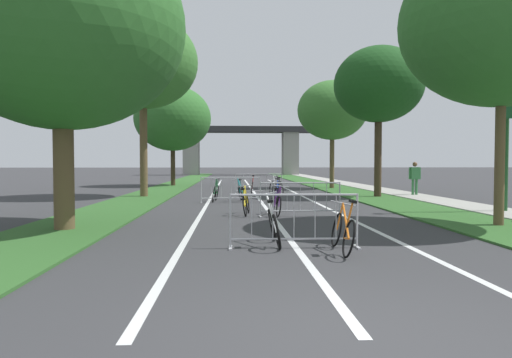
# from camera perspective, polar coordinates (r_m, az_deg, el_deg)

# --- Properties ---
(ground_plane) EXTENTS (300.00, 300.00, 0.00)m
(ground_plane) POSITION_cam_1_polar(r_m,az_deg,el_deg) (4.58, 13.56, -19.01)
(ground_plane) COLOR #333335
(grass_verge_left) EXTENTS (2.53, 68.16, 0.05)m
(grass_verge_left) POSITION_cam_1_polar(r_m,az_deg,el_deg) (32.28, -10.27, -0.85)
(grass_verge_left) COLOR #2D5B26
(grass_verge_left) RESTS_ON ground
(grass_verge_right) EXTENTS (2.53, 68.16, 0.05)m
(grass_verge_right) POSITION_cam_1_polar(r_m,az_deg,el_deg) (32.68, 8.47, -0.80)
(grass_verge_right) COLOR #2D5B26
(grass_verge_right) RESTS_ON ground
(sidewalk_path_right) EXTENTS (1.78, 68.16, 0.08)m
(sidewalk_path_right) POSITION_cam_1_polar(r_m,az_deg,el_deg) (33.18, 12.12, -0.76)
(sidewalk_path_right) COLOR #9E9B93
(sidewalk_path_right) RESTS_ON ground
(lane_stripe_center) EXTENTS (0.14, 39.43, 0.01)m
(lane_stripe_center) POSITION_cam_1_polar(r_m,az_deg,el_deg) (23.90, -0.08, -1.87)
(lane_stripe_center) COLOR silver
(lane_stripe_center) RESTS_ON ground
(lane_stripe_right_lane) EXTENTS (0.14, 39.43, 0.01)m
(lane_stripe_right_lane) POSITION_cam_1_polar(r_m,az_deg,el_deg) (24.12, 5.18, -1.85)
(lane_stripe_right_lane) COLOR silver
(lane_stripe_right_lane) RESTS_ON ground
(lane_stripe_left_lane) EXTENTS (0.14, 39.43, 0.01)m
(lane_stripe_left_lane) POSITION_cam_1_polar(r_m,az_deg,el_deg) (23.89, -5.39, -1.88)
(lane_stripe_left_lane) COLOR silver
(lane_stripe_left_lane) RESTS_ON ground
(overpass_bridge) EXTENTS (19.36, 2.89, 6.39)m
(overpass_bridge) POSITION_cam_1_polar(r_m,az_deg,el_deg) (60.49, -1.88, 4.48)
(overpass_bridge) COLOR #2D2D30
(overpass_bridge) RESTS_ON ground
(tree_left_oak_near) EXTENTS (5.84, 5.84, 7.39)m
(tree_left_oak_near) POSITION_cam_1_polar(r_m,az_deg,el_deg) (12.31, -23.12, 17.22)
(tree_left_oak_near) COLOR brown
(tree_left_oak_near) RESTS_ON ground
(tree_left_cypress_far) EXTENTS (5.16, 5.16, 8.58)m
(tree_left_cypress_far) POSITION_cam_1_polar(r_m,az_deg,el_deg) (22.77, -13.96, 13.97)
(tree_left_cypress_far) COLOR brown
(tree_left_cypress_far) RESTS_ON ground
(tree_left_pine_near) EXTENTS (5.34, 5.34, 7.01)m
(tree_left_pine_near) POSITION_cam_1_polar(r_m,az_deg,el_deg) (32.65, -10.37, 7.46)
(tree_left_pine_near) COLOR #3D2D1E
(tree_left_pine_near) RESTS_ON ground
(tree_right_oak_mid) EXTENTS (5.08, 5.08, 7.38)m
(tree_right_oak_mid) POSITION_cam_1_polar(r_m,az_deg,el_deg) (13.65, 28.42, 16.98)
(tree_right_oak_mid) COLOR brown
(tree_right_oak_mid) RESTS_ON ground
(tree_right_pine_far) EXTENTS (4.17, 4.17, 7.08)m
(tree_right_pine_far) POSITION_cam_1_polar(r_m,az_deg,el_deg) (22.54, 15.07, 11.28)
(tree_right_pine_far) COLOR #3D2D1E
(tree_right_pine_far) RESTS_ON ground
(tree_right_maple_mid) EXTENTS (4.36, 4.36, 6.79)m
(tree_right_maple_mid) POSITION_cam_1_polar(r_m,az_deg,el_deg) (29.30, 9.51, 8.45)
(tree_right_maple_mid) COLOR brown
(tree_right_maple_mid) RESTS_ON ground
(lamppost_with_sign) EXTENTS (0.56, 0.32, 6.20)m
(lamppost_with_sign) POSITION_cam_1_polar(r_m,az_deg,el_deg) (16.96, 28.89, 8.51)
(lamppost_with_sign) COLOR #1E4C23
(lamppost_with_sign) RESTS_ON ground
(crowd_barrier_nearest) EXTENTS (2.51, 0.49, 1.05)m
(crowd_barrier_nearest) POSITION_cam_1_polar(r_m,az_deg,el_deg) (8.81, 4.77, -5.26)
(crowd_barrier_nearest) COLOR #ADADB2
(crowd_barrier_nearest) RESTS_ON ground
(crowd_barrier_second) EXTENTS (2.51, 0.51, 1.05)m
(crowd_barrier_second) POSITION_cam_1_polar(r_m,az_deg,el_deg) (13.93, 5.56, -2.56)
(crowd_barrier_second) COLOR #ADADB2
(crowd_barrier_second) RESTS_ON ground
(crowd_barrier_third) EXTENTS (2.52, 0.55, 1.05)m
(crowd_barrier_third) POSITION_cam_1_polar(r_m,az_deg,el_deg) (18.83, -3.14, -1.35)
(crowd_barrier_third) COLOR #ADADB2
(crowd_barrier_third) RESTS_ON ground
(crowd_barrier_fourth) EXTENTS (2.52, 0.57, 1.05)m
(crowd_barrier_fourth) POSITION_cam_1_polar(r_m,az_deg,el_deg) (23.94, 0.36, -0.62)
(crowd_barrier_fourth) COLOR #ADADB2
(crowd_barrier_fourth) RESTS_ON ground
(bicycle_black_0) EXTENTS (0.52, 1.72, 1.00)m
(bicycle_black_0) POSITION_cam_1_polar(r_m,az_deg,el_deg) (24.56, 3.04, -0.88)
(bicycle_black_0) COLOR black
(bicycle_black_0) RESTS_ON ground
(bicycle_blue_1) EXTENTS (0.54, 1.71, 0.96)m
(bicycle_blue_1) POSITION_cam_1_polar(r_m,az_deg,el_deg) (18.48, 2.57, -1.92)
(bicycle_blue_1) COLOR black
(bicycle_blue_1) RESTS_ON ground
(bicycle_green_2) EXTENTS (0.48, 1.63, 1.02)m
(bicycle_green_2) POSITION_cam_1_polar(r_m,az_deg,el_deg) (19.33, -5.06, -1.67)
(bicycle_green_2) COLOR black
(bicycle_green_2) RESTS_ON ground
(bicycle_orange_3) EXTENTS (0.48, 1.74, 0.99)m
(bicycle_orange_3) POSITION_cam_1_polar(r_m,az_deg,el_deg) (8.54, 10.81, -6.45)
(bicycle_orange_3) COLOR black
(bicycle_orange_3) RESTS_ON ground
(bicycle_yellow_4) EXTENTS (0.48, 1.63, 0.94)m
(bicycle_yellow_4) POSITION_cam_1_polar(r_m,az_deg,el_deg) (14.33, -1.28, -3.04)
(bicycle_yellow_4) COLOR black
(bicycle_yellow_4) RESTS_ON ground
(bicycle_red_5) EXTENTS (0.44, 1.66, 1.01)m
(bicycle_red_5) POSITION_cam_1_polar(r_m,az_deg,el_deg) (23.53, -0.50, -0.99)
(bicycle_red_5) COLOR black
(bicycle_red_5) RESTS_ON ground
(bicycle_purple_6) EXTENTS (0.52, 1.67, 0.97)m
(bicycle_purple_6) POSITION_cam_1_polar(r_m,az_deg,el_deg) (14.27, 2.50, -3.10)
(bicycle_purple_6) COLOR black
(bicycle_purple_6) RESTS_ON ground
(bicycle_silver_7) EXTENTS (0.55, 1.64, 1.00)m
(bicycle_silver_7) POSITION_cam_1_polar(r_m,az_deg,el_deg) (23.47, 2.28, -1.05)
(bicycle_silver_7) COLOR black
(bicycle_silver_7) RESTS_ON ground
(bicycle_white_8) EXTENTS (0.43, 1.73, 1.04)m
(bicycle_white_8) POSITION_cam_1_polar(r_m,az_deg,el_deg) (9.13, 2.24, -5.89)
(bicycle_white_8) COLOR black
(bicycle_white_8) RESTS_ON ground
(bicycle_teal_9) EXTENTS (0.60, 1.61, 1.00)m
(bicycle_teal_9) POSITION_cam_1_polar(r_m,az_deg,el_deg) (19.37, -1.82, -1.72)
(bicycle_teal_9) COLOR black
(bicycle_teal_9) RESTS_ON ground
(pedestrian_waiting) EXTENTS (0.61, 0.30, 1.68)m
(pedestrian_waiting) POSITION_cam_1_polar(r_m,az_deg,el_deg) (23.51, 19.22, 0.43)
(pedestrian_waiting) COLOR #33723F
(pedestrian_waiting) RESTS_ON ground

